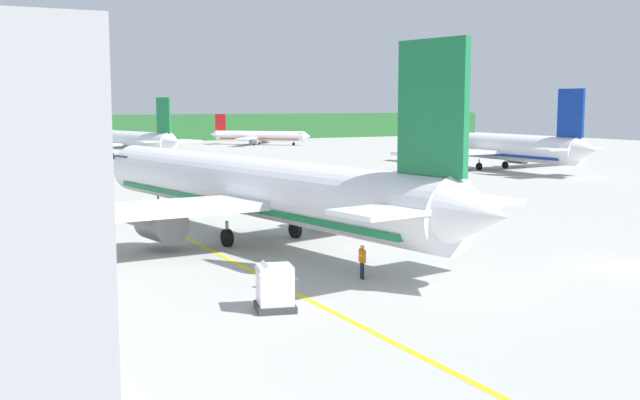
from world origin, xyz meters
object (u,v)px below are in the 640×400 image
at_px(airliner_foreground, 254,188).
at_px(airliner_far_taxiway, 121,141).
at_px(crew_marshaller, 362,259).
at_px(cargo_container_near, 274,288).
at_px(airliner_mid_apron, 489,147).
at_px(airliner_distant, 259,136).

distance_m(airliner_foreground, airliner_far_taxiway, 82.39).
bearing_deg(airliner_foreground, crew_marshaller, -87.58).
height_order(airliner_foreground, cargo_container_near, airliner_foreground).
bearing_deg(airliner_mid_apron, airliner_foreground, -143.30).
relative_size(airliner_mid_apron, airliner_far_taxiway, 1.11).
relative_size(airliner_foreground, airliner_mid_apron, 1.12).
distance_m(airliner_foreground, crew_marshaller, 13.22).
distance_m(airliner_mid_apron, cargo_container_near, 76.80).
bearing_deg(airliner_foreground, airliner_distant, 67.19).
xyz_separation_m(airliner_foreground, airliner_distant, (45.45, 108.09, -1.52)).
bearing_deg(cargo_container_near, crew_marshaller, 28.60).
bearing_deg(airliner_foreground, cargo_container_near, -109.53).
bearing_deg(crew_marshaller, airliner_far_taxiway, 84.22).
distance_m(cargo_container_near, crew_marshaller, 7.28).
bearing_deg(airliner_far_taxiway, airliner_distant, 36.71).
bearing_deg(airliner_foreground, airliner_far_taxiway, 82.93).
xyz_separation_m(airliner_distant, cargo_container_near, (-51.30, -124.57, -0.87)).
distance_m(airliner_foreground, airliner_mid_apron, 61.61).
height_order(airliner_foreground, airliner_mid_apron, airliner_foreground).
bearing_deg(airliner_mid_apron, crew_marshaller, -134.44).
height_order(airliner_foreground, airliner_distant, airliner_foreground).
height_order(airliner_far_taxiway, airliner_distant, airliner_far_taxiway).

